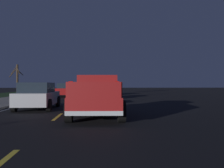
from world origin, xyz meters
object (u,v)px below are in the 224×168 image
at_px(pickup_truck, 97,96).
at_px(sedan_red, 65,90).
at_px(bare_tree_far, 17,78).
at_px(sedan_black, 96,91).
at_px(sedan_white, 99,89).
at_px(sedan_silver, 38,96).

height_order(pickup_truck, sedan_red, pickup_truck).
bearing_deg(bare_tree_far, sedan_red, -130.11).
bearing_deg(sedan_black, sedan_red, 40.02).
height_order(sedan_white, sedan_silver, same).
bearing_deg(sedan_white, sedan_silver, 168.86).
xyz_separation_m(sedan_red, sedan_black, (-4.26, -3.58, 0.00)).
bearing_deg(sedan_white, bare_tree_far, 78.91).
height_order(sedan_white, sedan_black, same).
bearing_deg(sedan_white, pickup_truck, 179.48).
bearing_deg(bare_tree_far, sedan_white, -101.09).
xyz_separation_m(sedan_white, sedan_black, (-8.28, 0.33, 0.00)).
height_order(sedan_red, sedan_black, same).
bearing_deg(sedan_white, sedan_red, 135.83).
bearing_deg(sedan_red, bare_tree_far, 49.89).
bearing_deg(sedan_white, sedan_black, 177.74).
height_order(pickup_truck, sedan_black, pickup_truck).
xyz_separation_m(pickup_truck, sedan_black, (13.35, 0.13, -0.13)).
distance_m(sedan_red, bare_tree_far, 9.79).
relative_size(sedan_red, bare_tree_far, 1.07).
bearing_deg(bare_tree_far, pickup_truck, -155.01).
bearing_deg(pickup_truck, sedan_red, 11.89).
bearing_deg(sedan_red, pickup_truck, -168.11).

